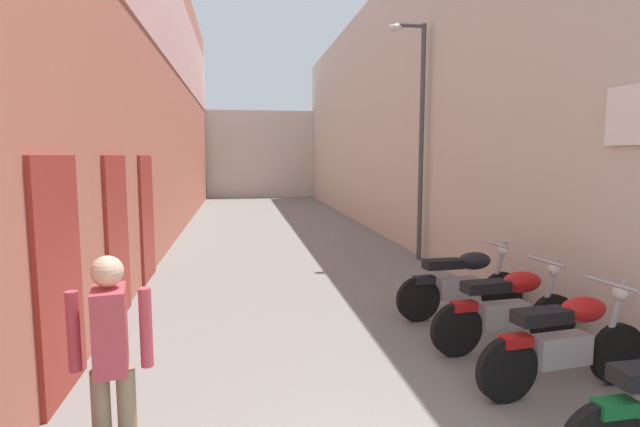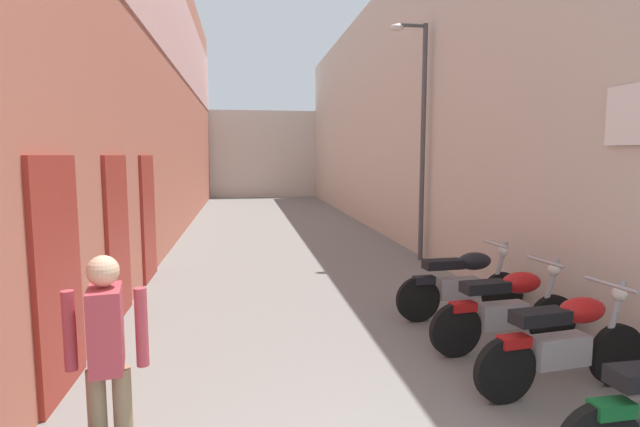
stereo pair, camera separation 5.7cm
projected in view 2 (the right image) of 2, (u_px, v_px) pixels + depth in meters
ground_plane at (289, 246)px, 12.06m from camera, size 41.06×41.06×0.00m
building_left at (168, 85)px, 13.05m from camera, size 0.45×25.06×7.99m
building_right at (386, 113)px, 14.08m from camera, size 0.45×25.06×6.77m
building_far_end at (262, 154)px, 27.04m from camera, size 8.54×2.00×4.53m
motorcycle_second at (565, 341)px, 4.56m from camera, size 1.84×0.58×1.04m
motorcycle_third at (507, 308)px, 5.56m from camera, size 1.85×0.58×1.04m
motorcycle_fourth at (462, 282)px, 6.70m from camera, size 1.85×0.58×1.04m
pedestrian_by_doorway at (107, 355)px, 3.21m from camera, size 0.52×0.37×1.57m
street_lamp at (419, 125)px, 10.20m from camera, size 0.79×0.18×4.84m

